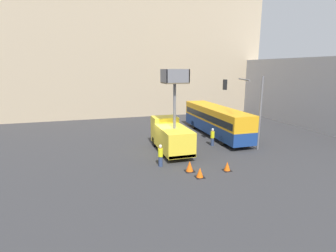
% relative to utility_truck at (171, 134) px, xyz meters
% --- Properties ---
extents(ground_plane, '(120.00, 120.00, 0.00)m').
position_rel_utility_truck_xyz_m(ground_plane, '(-0.92, 0.22, -1.64)').
color(ground_plane, '#333335').
extents(building_backdrop_far, '(44.00, 10.00, 20.80)m').
position_rel_utility_truck_xyz_m(building_backdrop_far, '(-0.92, 22.85, 8.76)').
color(building_backdrop_far, tan).
rests_on(building_backdrop_far, ground_plane).
extents(building_backdrop_side, '(10.00, 28.00, 8.70)m').
position_rel_utility_truck_xyz_m(building_backdrop_side, '(23.90, 5.89, 2.72)').
color(building_backdrop_side, '#9E9EA3').
rests_on(building_backdrop_side, ground_plane).
extents(utility_truck, '(2.34, 6.12, 7.37)m').
position_rel_utility_truck_xyz_m(utility_truck, '(0.00, 0.00, 0.00)').
color(utility_truck, yellow).
rests_on(utility_truck, ground_plane).
extents(city_bus, '(2.51, 12.10, 3.20)m').
position_rel_utility_truck_xyz_m(city_bus, '(6.52, 4.18, 0.24)').
color(city_bus, navy).
rests_on(city_bus, ground_plane).
extents(traffic_light_pole, '(3.45, 3.20, 6.75)m').
position_rel_utility_truck_xyz_m(traffic_light_pole, '(6.90, -1.33, 2.89)').
color(traffic_light_pole, slate).
rests_on(traffic_light_pole, ground_plane).
extents(road_worker_near_truck, '(0.38, 0.38, 1.75)m').
position_rel_utility_truck_xyz_m(road_worker_near_truck, '(-1.83, -3.20, -0.77)').
color(road_worker_near_truck, navy).
rests_on(road_worker_near_truck, ground_plane).
extents(road_worker_directing, '(0.38, 0.38, 1.75)m').
position_rel_utility_truck_xyz_m(road_worker_directing, '(4.44, 0.63, -0.77)').
color(road_worker_directing, navy).
rests_on(road_worker_directing, ground_plane).
extents(traffic_cone_near_truck, '(0.60, 0.60, 0.68)m').
position_rel_utility_truck_xyz_m(traffic_cone_near_truck, '(2.69, -5.47, -1.32)').
color(traffic_cone_near_truck, black).
rests_on(traffic_cone_near_truck, ground_plane).
extents(traffic_cone_mid_road, '(0.70, 0.70, 0.80)m').
position_rel_utility_truck_xyz_m(traffic_cone_mid_road, '(-0.03, -4.79, -1.26)').
color(traffic_cone_mid_road, black).
rests_on(traffic_cone_mid_road, ground_plane).
extents(traffic_cone_far_side, '(0.63, 0.63, 0.72)m').
position_rel_utility_truck_xyz_m(traffic_cone_far_side, '(0.26, -6.01, -1.30)').
color(traffic_cone_far_side, black).
rests_on(traffic_cone_far_side, ground_plane).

